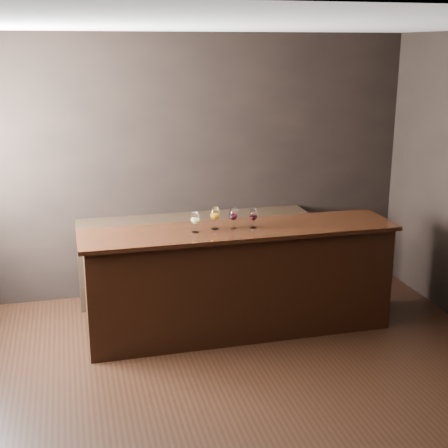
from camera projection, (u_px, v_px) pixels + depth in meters
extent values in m
plane|color=black|center=(237.00, 388.00, 5.02)|extent=(5.00, 5.00, 0.00)
cube|color=black|center=(183.00, 167.00, 6.73)|extent=(5.00, 0.02, 2.80)
cube|color=black|center=(386.00, 366.00, 2.54)|extent=(5.00, 0.02, 2.80)
cube|color=silver|center=(240.00, 24.00, 4.25)|extent=(5.00, 4.50, 0.02)
cube|color=black|center=(240.00, 282.00, 5.90)|extent=(2.86, 0.64, 1.00)
cube|color=black|center=(240.00, 230.00, 5.76)|extent=(2.95, 0.70, 0.04)
cube|color=black|center=(195.00, 256.00, 6.81)|extent=(2.49, 0.40, 0.90)
cylinder|color=white|center=(195.00, 232.00, 5.63)|extent=(0.07, 0.07, 0.00)
cylinder|color=white|center=(195.00, 228.00, 5.61)|extent=(0.01, 0.01, 0.07)
ellipsoid|color=white|center=(195.00, 218.00, 5.59)|extent=(0.08, 0.08, 0.11)
cylinder|color=white|center=(195.00, 213.00, 5.58)|extent=(0.06, 0.06, 0.01)
ellipsoid|color=#DDE476|center=(195.00, 220.00, 5.59)|extent=(0.06, 0.06, 0.05)
cylinder|color=white|center=(215.00, 229.00, 5.73)|extent=(0.07, 0.07, 0.00)
cylinder|color=white|center=(215.00, 224.00, 5.72)|extent=(0.01, 0.01, 0.08)
ellipsoid|color=white|center=(215.00, 214.00, 5.69)|extent=(0.09, 0.09, 0.12)
cylinder|color=white|center=(215.00, 208.00, 5.68)|extent=(0.06, 0.06, 0.01)
ellipsoid|color=#C5700B|center=(215.00, 216.00, 5.70)|extent=(0.07, 0.07, 0.06)
cylinder|color=white|center=(233.00, 228.00, 5.75)|extent=(0.07, 0.07, 0.00)
cylinder|color=white|center=(233.00, 224.00, 5.74)|extent=(0.01, 0.01, 0.07)
ellipsoid|color=white|center=(233.00, 214.00, 5.71)|extent=(0.08, 0.08, 0.12)
cylinder|color=white|center=(233.00, 209.00, 5.69)|extent=(0.06, 0.06, 0.01)
ellipsoid|color=black|center=(233.00, 216.00, 5.71)|extent=(0.07, 0.07, 0.05)
cylinder|color=white|center=(253.00, 228.00, 5.77)|extent=(0.06, 0.06, 0.00)
cylinder|color=white|center=(253.00, 224.00, 5.76)|extent=(0.01, 0.01, 0.07)
ellipsoid|color=white|center=(253.00, 215.00, 5.73)|extent=(0.07, 0.07, 0.10)
cylinder|color=white|center=(254.00, 210.00, 5.72)|extent=(0.05, 0.05, 0.01)
ellipsoid|color=black|center=(253.00, 217.00, 5.74)|extent=(0.06, 0.06, 0.05)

